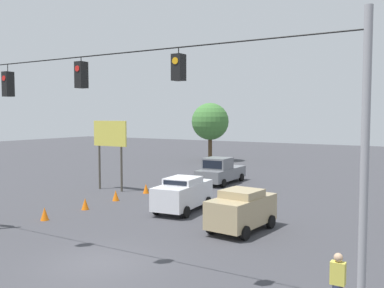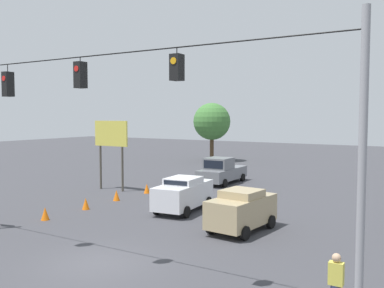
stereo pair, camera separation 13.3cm
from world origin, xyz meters
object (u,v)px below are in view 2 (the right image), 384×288
object	(u,v)px
overhead_signal_span	(80,129)
tree_horizon_left	(212,122)
traffic_cone_third	(116,195)
roadside_billboard	(111,140)
traffic_cone_nearest	(45,214)
traffic_cone_second	(86,204)
pedestrian	(336,283)
sedan_tan_crossing_near	(242,210)
sedan_white_withflow_mid	(183,193)
traffic_cone_fifth	(173,183)
traffic_cone_fourth	(147,188)
pickup_truck_grey_withflow_far	(221,171)

from	to	relation	value
overhead_signal_span	tree_horizon_left	bearing A→B (deg)	-68.37
traffic_cone_third	roadside_billboard	world-z (taller)	roadside_billboard
traffic_cone_nearest	traffic_cone_second	distance (m)	2.94
traffic_cone_nearest	pedestrian	size ratio (longest dim) A/B	0.40
sedan_tan_crossing_near	traffic_cone_nearest	distance (m)	10.31
sedan_white_withflow_mid	pedestrian	distance (m)	13.50
traffic_cone_second	traffic_cone_fifth	world-z (taller)	same
overhead_signal_span	sedan_tan_crossing_near	bearing A→B (deg)	-109.55
overhead_signal_span	pedestrian	size ratio (longest dim) A/B	11.04
sedan_tan_crossing_near	traffic_cone_fifth	size ratio (longest dim) A/B	5.91
traffic_cone_fifth	sedan_white_withflow_mid	bearing A→B (deg)	128.29
traffic_cone_fourth	traffic_cone_fifth	distance (m)	3.05
traffic_cone_nearest	roadside_billboard	size ratio (longest dim) A/B	0.13
sedan_white_withflow_mid	sedan_tan_crossing_near	xyz separation A→B (m)	(-4.66, 2.14, 0.01)
sedan_white_withflow_mid	traffic_cone_fourth	bearing A→B (deg)	-32.55
traffic_cone_third	traffic_cone_fourth	distance (m)	3.10
sedan_white_withflow_mid	traffic_cone_fourth	distance (m)	6.20
traffic_cone_third	traffic_cone_fourth	bearing A→B (deg)	-91.44
roadside_billboard	tree_horizon_left	bearing A→B (deg)	-81.08
traffic_cone_second	traffic_cone_fifth	xyz separation A→B (m)	(-0.03, -9.05, 0.00)
traffic_cone_second	pedestrian	size ratio (longest dim) A/B	0.40
sedan_tan_crossing_near	traffic_cone_fourth	size ratio (longest dim) A/B	5.91
overhead_signal_span	traffic_cone_nearest	size ratio (longest dim) A/B	27.38
traffic_cone_second	sedan_tan_crossing_near	bearing A→B (deg)	-176.80
pickup_truck_grey_withflow_far	traffic_cone_fifth	size ratio (longest dim) A/B	7.95
sedan_white_withflow_mid	roadside_billboard	world-z (taller)	roadside_billboard
pedestrian	roadside_billboard	bearing A→B (deg)	-31.64
traffic_cone_fifth	traffic_cone_fourth	bearing A→B (deg)	86.87
sedan_tan_crossing_near	traffic_cone_second	size ratio (longest dim) A/B	5.91
pickup_truck_grey_withflow_far	traffic_cone_nearest	xyz separation A→B (m)	(2.27, 15.59, -0.64)
sedan_tan_crossing_near	traffic_cone_second	bearing A→B (deg)	3.20
traffic_cone_fourth	pedestrian	world-z (taller)	pedestrian
pickup_truck_grey_withflow_far	sedan_tan_crossing_near	xyz separation A→B (m)	(-7.42, 12.11, 0.05)
sedan_white_withflow_mid	tree_horizon_left	xyz separation A→B (m)	(11.56, -24.31, 3.72)
traffic_cone_nearest	traffic_cone_fourth	bearing A→B (deg)	-88.91
sedan_tan_crossing_near	tree_horizon_left	xyz separation A→B (m)	(16.22, -26.45, 3.70)
overhead_signal_span	traffic_cone_nearest	distance (m)	9.36
pickup_truck_grey_withflow_far	traffic_cone_fourth	world-z (taller)	pickup_truck_grey_withflow_far
overhead_signal_span	traffic_cone_nearest	bearing A→B (deg)	-30.71
sedan_tan_crossing_near	traffic_cone_third	bearing A→B (deg)	-13.37
sedan_white_withflow_mid	pedestrian	bearing A→B (deg)	140.93
sedan_white_withflow_mid	traffic_cone_fifth	world-z (taller)	sedan_white_withflow_mid
traffic_cone_second	traffic_cone_fourth	size ratio (longest dim) A/B	1.00
sedan_white_withflow_mid	tree_horizon_left	world-z (taller)	tree_horizon_left
pedestrian	tree_horizon_left	xyz separation A→B (m)	(22.04, -32.82, 3.88)
pickup_truck_grey_withflow_far	traffic_cone_fifth	world-z (taller)	pickup_truck_grey_withflow_far
traffic_cone_fourth	traffic_cone_fifth	size ratio (longest dim) A/B	1.00
overhead_signal_span	traffic_cone_third	world-z (taller)	overhead_signal_span
traffic_cone_second	sedan_white_withflow_mid	bearing A→B (deg)	-152.01
traffic_cone_nearest	tree_horizon_left	xyz separation A→B (m)	(6.54, -29.93, 4.39)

